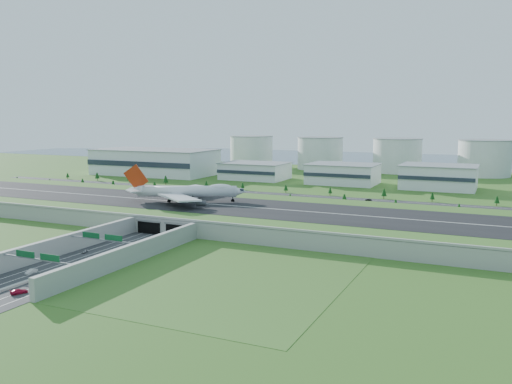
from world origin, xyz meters
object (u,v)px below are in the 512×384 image
at_px(car_0, 85,251).
at_px(car_2, 138,249).
at_px(boeing_747, 186,191).
at_px(car_1, 31,271).
at_px(fuel_tank_a, 251,151).
at_px(car_4, 147,189).
at_px(car_7, 207,189).
at_px(car_3, 19,291).
at_px(car_5, 368,200).

height_order(car_0, car_2, car_2).
height_order(boeing_747, car_1, boeing_747).
height_order(fuel_tank_a, car_4, fuel_tank_a).
bearing_deg(boeing_747, car_1, -108.30).
distance_m(car_2, car_4, 202.33).
height_order(boeing_747, car_7, boeing_747).
height_order(car_3, car_4, car_4).
distance_m(car_3, car_7, 260.11).
xyz_separation_m(fuel_tank_a, car_0, (109.23, -403.99, -16.73)).
height_order(car_2, car_5, car_5).
bearing_deg(car_4, car_3, -160.94).
bearing_deg(boeing_747, fuel_tank_a, 84.67).
bearing_deg(fuel_tank_a, car_2, -71.89).
xyz_separation_m(car_0, car_1, (3.50, -32.69, 0.20)).
bearing_deg(car_5, boeing_747, -19.21).
bearing_deg(car_1, car_7, 98.62).
bearing_deg(car_2, fuel_tank_a, -51.44).
distance_m(boeing_747, car_5, 131.95).
bearing_deg(car_5, car_4, -62.55).
height_order(fuel_tank_a, car_1, fuel_tank_a).
xyz_separation_m(car_0, car_3, (18.28, -51.67, 0.15)).
bearing_deg(car_3, car_0, -46.12).
xyz_separation_m(fuel_tank_a, car_1, (112.73, -436.68, -16.53)).
xyz_separation_m(fuel_tank_a, car_4, (12.19, -224.97, -16.57)).
height_order(car_0, car_7, car_7).
bearing_deg(fuel_tank_a, car_5, -48.06).
bearing_deg(car_0, car_7, 85.41).
bearing_deg(car_3, car_1, -27.70).
height_order(car_3, car_7, car_3).
height_order(boeing_747, car_4, boeing_747).
bearing_deg(car_3, car_4, -39.04).
bearing_deg(car_4, car_0, -159.04).
bearing_deg(car_2, car_1, 92.11).
bearing_deg(fuel_tank_a, car_0, -74.87).
bearing_deg(car_4, fuel_tank_a, -4.40).
relative_size(car_2, car_7, 0.97).
distance_m(fuel_tank_a, boeing_747, 323.71).
height_order(boeing_747, car_2, boeing_747).
relative_size(car_1, car_3, 0.93).
height_order(car_0, car_3, car_3).
distance_m(car_2, car_5, 191.30).
distance_m(boeing_747, car_0, 97.76).
distance_m(car_1, car_5, 239.47).
bearing_deg(car_7, fuel_tank_a, 175.25).
xyz_separation_m(car_1, car_2, (15.15, 45.72, -0.18)).
bearing_deg(car_0, car_5, 48.45).
bearing_deg(car_1, boeing_747, 90.14).
relative_size(car_2, car_5, 1.00).
bearing_deg(car_3, fuel_tank_a, -49.96).
bearing_deg(car_1, car_3, -57.17).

